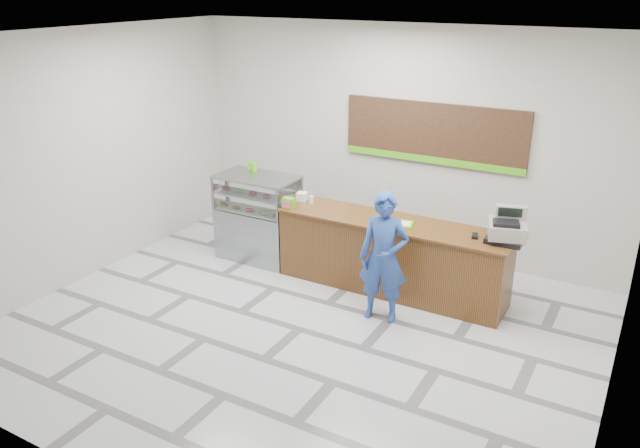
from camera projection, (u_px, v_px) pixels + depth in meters
The scene contains 16 objects.
floor at pixel (299, 329), 7.78m from camera, with size 7.00×7.00×0.00m, color silver.
back_wall at pixel (399, 141), 9.57m from camera, with size 7.00×7.00×0.00m, color beige.
ceiling at pixel (295, 38), 6.50m from camera, with size 7.00×7.00×0.00m, color silver.
sales_counter at pixel (391, 256), 8.59m from camera, with size 3.26×0.76×1.03m.
display_case at pixel (258, 217), 9.55m from camera, with size 1.22×0.72×1.33m.
menu_board at pixel (433, 134), 9.22m from camera, with size 2.80×0.06×0.90m.
cash_register at pixel (507, 229), 7.72m from camera, with size 0.56×0.58×0.42m.
card_terminal at pixel (475, 236), 7.87m from camera, with size 0.08×0.15×0.04m, color black.
serving_tray at pixel (399, 223), 8.30m from camera, with size 0.41×0.34×0.02m.
napkin_box at pixel (302, 197), 9.17m from camera, with size 0.14×0.14×0.12m, color white.
straw_cup at pixel (311, 200), 9.05m from camera, with size 0.07×0.07×0.11m, color silver.
promo_box at pixel (288, 203), 8.86m from camera, with size 0.17×0.12×0.15m, color #51B41A.
donut_decal at pixel (391, 225), 8.27m from camera, with size 0.17×0.17×0.00m, color #E45283.
green_cup_left at pixel (250, 165), 9.63m from camera, with size 0.08×0.08×0.12m, color #51B41A.
green_cup_right at pixel (255, 167), 9.51m from camera, with size 0.08×0.08×0.13m, color #51B41A.
customer at pixel (384, 257), 7.75m from camera, with size 0.62×0.41×1.70m, color #284796.
Camera 1 is at (3.56, -5.75, 4.07)m, focal length 35.00 mm.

